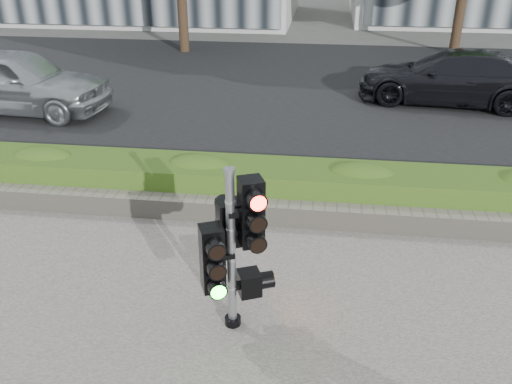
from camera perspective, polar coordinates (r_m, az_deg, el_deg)
ground at (r=7.16m, az=-0.79°, el=-10.76°), size 120.00×120.00×0.00m
road at (r=16.25m, az=4.29°, el=10.92°), size 60.00×13.00×0.02m
curb at (r=9.81m, az=1.81°, el=0.61°), size 60.00×0.25×0.12m
stone_wall at (r=8.64m, az=0.98°, el=-2.13°), size 12.00×0.32×0.34m
hedge at (r=9.14m, az=1.45°, el=0.74°), size 12.00×1.00×0.68m
traffic_signal at (r=6.04m, az=-2.45°, el=-5.26°), size 0.74×0.66×2.03m
car_silver at (r=15.01m, az=-23.95°, el=10.64°), size 4.78×2.18×1.59m
car_dark at (r=15.43m, az=19.87°, el=11.32°), size 5.00×2.61×1.38m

